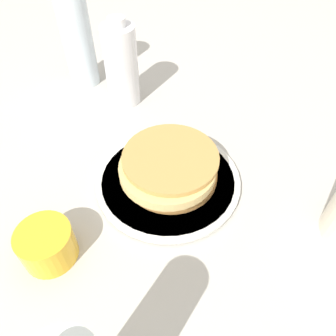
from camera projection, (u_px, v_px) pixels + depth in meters
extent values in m
plane|color=#BCB7AD|center=(183.00, 179.00, 0.61)|extent=(4.00, 4.00, 0.00)
cylinder|color=silver|center=(168.00, 180.00, 0.60)|extent=(0.24, 0.24, 0.01)
cylinder|color=silver|center=(168.00, 180.00, 0.60)|extent=(0.26, 0.26, 0.01)
cylinder|color=#BB803F|center=(171.00, 174.00, 0.60)|extent=(0.17, 0.17, 0.01)
cylinder|color=#E1AB6C|center=(168.00, 167.00, 0.59)|extent=(0.17, 0.17, 0.01)
cylinder|color=#D8B56F|center=(168.00, 169.00, 0.57)|extent=(0.17, 0.17, 0.02)
cylinder|color=tan|center=(170.00, 158.00, 0.57)|extent=(0.17, 0.17, 0.01)
cylinder|color=yellow|center=(47.00, 245.00, 0.49)|extent=(0.08, 0.08, 0.06)
cylinder|color=silver|center=(77.00, 38.00, 0.75)|extent=(0.07, 0.07, 0.23)
cylinder|color=white|center=(122.00, 67.00, 0.72)|extent=(0.07, 0.07, 0.18)
cylinder|color=white|center=(116.00, 22.00, 0.65)|extent=(0.04, 0.04, 0.02)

